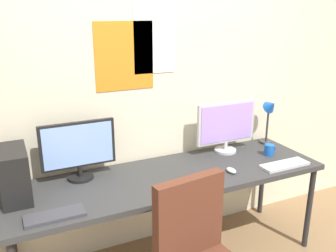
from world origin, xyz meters
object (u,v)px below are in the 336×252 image
desk (171,181)px  desk_lamp (270,113)px  keyboard_right (285,165)px  coffee_mug (269,150)px  keyboard_center (186,187)px  pc_tower (14,174)px  monitor_right (226,125)px  keyboard_left (55,216)px  computer_mouse (231,170)px  monitor_left (78,148)px

desk → desk_lamp: desk_lamp is taller
keyboard_right → coffee_mug: (0.04, 0.22, 0.04)m
desk → keyboard_center: 0.24m
pc_tower → keyboard_right: size_ratio=0.88×
desk → pc_tower: bearing=174.4°
desk_lamp → monitor_right: bearing=179.1°
keyboard_left → computer_mouse: bearing=3.5°
desk → pc_tower: 1.05m
keyboard_left → keyboard_center: 0.84m
monitor_left → keyboard_left: monitor_left is taller
keyboard_left → keyboard_right: bearing=0.0°
keyboard_center → keyboard_right: bearing=0.0°
desk → desk_lamp: bearing=11.2°
desk → desk_lamp: size_ratio=5.41×
desk_lamp → keyboard_right: bearing=-114.6°
monitor_left → computer_mouse: size_ratio=5.30×
monitor_right → pc_tower: (-1.62, -0.11, -0.07)m
keyboard_center → monitor_right: bearing=36.4°
keyboard_center → keyboard_right: 0.84m
monitor_left → monitor_right: (1.20, 0.00, 0.00)m
keyboard_center → computer_mouse: (0.41, 0.08, 0.01)m
keyboard_right → coffee_mug: 0.23m
keyboard_right → computer_mouse: computer_mouse is taller
desk_lamp → keyboard_left: 1.95m
desk_lamp → keyboard_center: 1.16m
desk_lamp → coffee_mug: desk_lamp is taller
keyboard_left → computer_mouse: (1.25, 0.08, 0.01)m
keyboard_center → keyboard_left: bearing=180.0°
keyboard_left → computer_mouse: size_ratio=3.50×
keyboard_right → keyboard_left: bearing=180.0°
keyboard_left → monitor_right: bearing=17.1°
keyboard_left → coffee_mug: size_ratio=3.17×
keyboard_right → computer_mouse: 0.44m
keyboard_center → keyboard_right: same height
computer_mouse → desk: bearing=159.5°
desk → keyboard_right: size_ratio=5.89×
desk_lamp → desk: bearing=-168.8°
keyboard_right → monitor_right: bearing=118.5°
monitor_right → computer_mouse: 0.46m
pc_tower → computer_mouse: (1.43, -0.25, -0.15)m
keyboard_center → keyboard_right: size_ratio=0.84×
monitor_right → keyboard_left: (-1.44, -0.44, -0.22)m
monitor_right → pc_tower: bearing=-176.0°
monitor_right → desk_lamp: (0.44, -0.01, 0.05)m
keyboard_left → coffee_mug: bearing=7.4°
desk → monitor_right: monitor_right is taller
desk → monitor_left: size_ratio=4.48×
monitor_left → coffee_mug: 1.51m
desk_lamp → keyboard_center: size_ratio=1.29×
desk → computer_mouse: 0.44m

